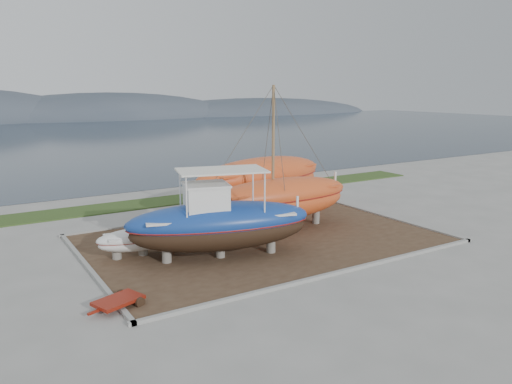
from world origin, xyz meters
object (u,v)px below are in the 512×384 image
blue_caique (220,214)px  orange_sailboat (280,159)px  red_trailer (118,303)px  orange_bare_hull (261,185)px  white_dinghy (143,242)px

blue_caique → orange_sailboat: size_ratio=0.97×
red_trailer → orange_sailboat: bearing=6.8°
orange_sailboat → orange_bare_hull: bearing=72.2°
white_dinghy → orange_bare_hull: bearing=28.0°
blue_caique → white_dinghy: size_ratio=2.01×
blue_caique → white_dinghy: bearing=157.9°
orange_bare_hull → red_trailer: size_ratio=4.09×
blue_caique → orange_sailboat: orange_sailboat is taller
blue_caique → red_trailer: size_ratio=3.43×
orange_sailboat → red_trailer: (-10.93, -5.45, -3.94)m
orange_bare_hull → red_trailer: bearing=-153.8°
orange_bare_hull → blue_caique: bearing=-146.1°
red_trailer → blue_caique: bearing=7.2°
blue_caique → white_dinghy: (-3.04, 2.29, -1.47)m
white_dinghy → red_trailer: bearing=-114.9°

